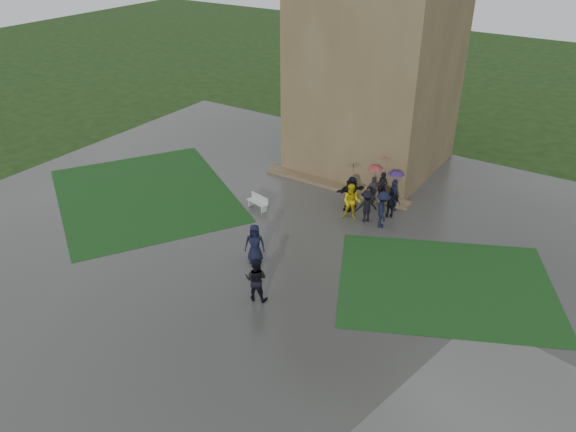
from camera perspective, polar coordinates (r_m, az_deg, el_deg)
The scene contains 10 objects.
ground at distance 24.73m, azimuth -7.24°, elevation -6.30°, with size 120.00×120.00×0.00m, color black.
plaza at distance 25.99m, azimuth -4.43°, elevation -4.17°, with size 34.00×34.00×0.02m, color #353533.
lawn_inset_left at distance 32.39m, azimuth -14.35°, elevation 2.13°, with size 11.00×9.00×0.01m, color #123514.
lawn_inset_right at distance 25.07m, azimuth 15.73°, elevation -6.68°, with size 9.00×7.00×0.01m, color #123514.
tower at distance 33.35m, azimuth 9.37°, elevation 19.74°, with size 8.00×8.00×18.00m, color brown.
tower_plinth at distance 32.23m, azimuth 4.81°, elevation 3.06°, with size 9.00×0.80×0.22m, color brown.
bench at distance 29.82m, azimuth -3.05°, elevation 1.45°, with size 1.36×0.68×0.75m.
visitor_cluster at distance 29.41m, azimuth 8.26°, elevation 2.40°, with size 3.57×3.84×2.59m.
pedestrian_mid at distance 25.15m, azimuth -3.39°, elevation -2.82°, with size 0.91×0.62×1.87m, color black.
pedestrian_near at distance 22.83m, azimuth -3.26°, elevation -6.42°, with size 0.94×0.54×1.94m, color black.
Camera 1 is at (13.52, -15.03, 14.25)m, focal length 35.00 mm.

